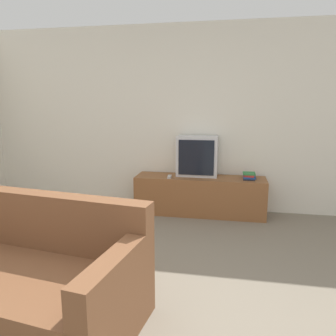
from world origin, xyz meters
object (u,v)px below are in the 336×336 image
object	(u,v)px
tv_stand	(200,195)
couch	(7,278)
book_stack	(249,176)
remote_on_stand	(169,177)
television	(197,156)

from	to	relation	value
tv_stand	couch	xyz separation A→B (m)	(-1.17, -2.49, 0.02)
book_stack	remote_on_stand	distance (m)	1.07
remote_on_stand	television	bearing A→B (deg)	27.60
television	book_stack	world-z (taller)	television
television	remote_on_stand	distance (m)	0.48
tv_stand	remote_on_stand	size ratio (longest dim) A/B	11.59
couch	remote_on_stand	bearing A→B (deg)	80.21
remote_on_stand	couch	bearing A→B (deg)	-107.79
television	remote_on_stand	xyz separation A→B (m)	(-0.36, -0.19, -0.27)
couch	television	bearing A→B (deg)	74.39
television	couch	xyz separation A→B (m)	(-1.12, -2.56, -0.53)
tv_stand	television	distance (m)	0.55
television	couch	world-z (taller)	television
book_stack	remote_on_stand	size ratio (longest dim) A/B	1.26
tv_stand	television	size ratio (longest dim) A/B	3.18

